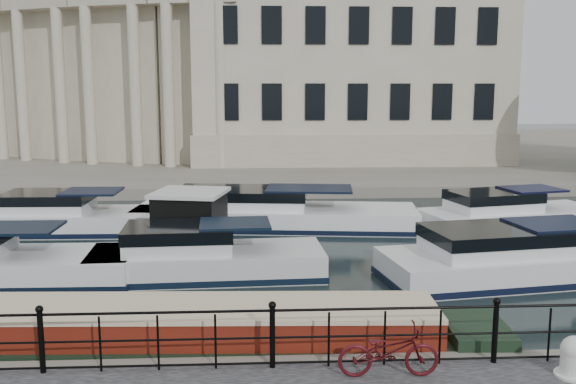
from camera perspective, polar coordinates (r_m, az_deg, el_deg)
The scene contains 9 objects.
ground_plane at distance 14.08m, azimuth -1.65°, elevation -13.51°, with size 160.00×160.00×0.00m, color black.
far_bank at distance 52.23m, azimuth -2.70°, elevation 3.65°, with size 120.00×42.00×0.55m, color #6B665B.
railing at distance 11.54m, azimuth -1.40°, elevation -12.36°, with size 24.14×0.14×1.22m.
civic_building at distance 47.71m, azimuth -3.95°, elevation 11.23°, with size 53.55×31.84×16.85m.
bicycle at distance 11.42m, azimuth 8.92°, elevation -13.79°, with size 0.60×1.73×0.91m, color #3F0B10.
mooring_bollard at distance 12.36m, azimuth 24.11°, elevation -13.28°, with size 0.64×0.64×0.72m.
narrowboat at distance 13.50m, azimuth -13.24°, elevation -13.13°, with size 15.00×2.63×1.55m.
harbour_hut at distance 21.33m, azimuth -8.66°, elevation -2.97°, with size 3.49×3.09×2.19m.
cabin_cruisers at distance 21.84m, azimuth -2.60°, elevation -4.16°, with size 26.18×11.29×1.99m.
Camera 1 is at (-0.29, -12.97, 5.48)m, focal length 40.00 mm.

